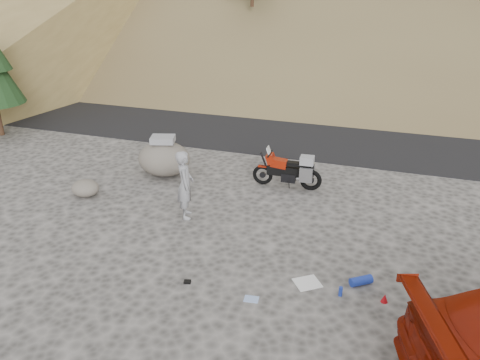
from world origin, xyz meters
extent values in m
plane|color=#403E3B|center=(0.00, 0.00, 0.00)|extent=(140.00, 140.00, 0.00)
cube|color=black|center=(0.00, 9.00, 0.00)|extent=(120.00, 7.00, 0.05)
cylinder|color=#332112|center=(-18.00, 16.00, 3.57)|extent=(0.15, 0.15, 1.26)
torus|color=black|center=(-0.30, 3.27, 0.30)|extent=(0.60, 0.14, 0.59)
cylinder|color=black|center=(-0.30, 3.27, 0.30)|extent=(0.18, 0.06, 0.18)
torus|color=black|center=(1.08, 3.34, 0.30)|extent=(0.63, 0.16, 0.63)
cylinder|color=black|center=(1.08, 3.34, 0.30)|extent=(0.20, 0.08, 0.20)
cylinder|color=black|center=(-0.23, 3.27, 0.63)|extent=(0.34, 0.07, 0.73)
cylinder|color=black|center=(-0.11, 3.28, 0.97)|extent=(0.07, 0.56, 0.04)
cube|color=black|center=(0.37, 3.30, 0.49)|extent=(1.09, 0.27, 0.27)
cube|color=black|center=(0.46, 3.31, 0.31)|extent=(0.42, 0.29, 0.25)
cube|color=maroon|center=(0.16, 3.29, 0.72)|extent=(0.48, 0.29, 0.28)
cube|color=maroon|center=(-0.08, 3.28, 0.82)|extent=(0.29, 0.32, 0.32)
cube|color=silver|center=(-0.14, 3.27, 1.06)|extent=(0.12, 0.27, 0.23)
cube|color=black|center=(0.59, 3.31, 0.73)|extent=(0.50, 0.22, 0.11)
cube|color=black|center=(0.93, 3.33, 0.70)|extent=(0.32, 0.18, 0.09)
cube|color=#ADADB2|center=(0.98, 3.10, 0.52)|extent=(0.36, 0.13, 0.40)
cube|color=#ADADB2|center=(0.95, 3.57, 0.52)|extent=(0.36, 0.13, 0.40)
cube|color=gray|center=(0.95, 3.33, 0.88)|extent=(0.39, 0.32, 0.23)
cube|color=maroon|center=(-0.30, 3.27, 0.56)|extent=(0.27, 0.12, 0.04)
cylinder|color=black|center=(0.51, 3.15, 0.16)|extent=(0.03, 0.19, 0.33)
cylinder|color=#ADADB2|center=(0.91, 3.21, 0.36)|extent=(0.41, 0.10, 0.12)
imported|color=gray|center=(-1.58, 0.76, 0.00)|extent=(0.64, 0.75, 1.75)
ellipsoid|color=#5D5750|center=(-3.33, 3.01, 0.52)|extent=(1.69, 1.48, 1.03)
cube|color=gray|center=(-3.33, 3.01, 1.12)|extent=(0.77, 0.67, 0.18)
ellipsoid|color=#5D5750|center=(-4.71, 0.97, 0.23)|extent=(0.91, 0.85, 0.46)
cube|color=white|center=(1.86, -1.05, 0.01)|extent=(0.65, 0.64, 0.02)
cylinder|color=#1C34A9|center=(2.87, -0.75, 0.09)|extent=(0.47, 0.42, 0.18)
cylinder|color=#1C34A9|center=(2.53, -1.24, 0.10)|extent=(0.07, 0.07, 0.20)
cone|color=#B60C13|center=(3.34, -1.16, 0.09)|extent=(0.15, 0.15, 0.17)
cube|color=black|center=(-0.39, -1.79, 0.02)|extent=(0.16, 0.13, 0.05)
cube|color=#92AEE2|center=(0.96, -1.88, 0.01)|extent=(0.30, 0.24, 0.01)
camera|label=1|loc=(3.04, -8.73, 5.61)|focal=35.00mm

